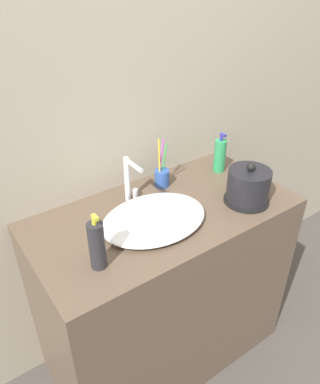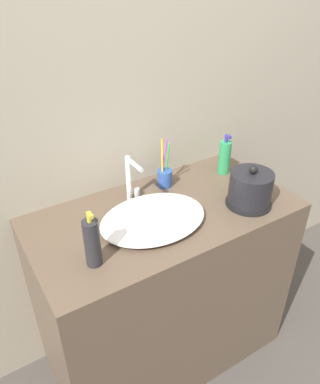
% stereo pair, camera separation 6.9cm
% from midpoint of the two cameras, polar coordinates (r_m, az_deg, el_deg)
% --- Properties ---
extents(wall_back, '(6.00, 0.04, 2.60)m').
position_cam_midpoint_polar(wall_back, '(1.53, -7.27, 15.85)').
color(wall_back, '#ADA38E').
rests_on(wall_back, ground_plane).
extents(vanity_counter, '(1.08, 0.55, 0.87)m').
position_cam_midpoint_polar(vanity_counter, '(1.78, -0.53, -14.46)').
color(vanity_counter, brown).
rests_on(vanity_counter, ground_plane).
extents(sink_basin, '(0.42, 0.32, 0.04)m').
position_cam_midpoint_polar(sink_basin, '(1.42, -2.29, -4.04)').
color(sink_basin, white).
rests_on(sink_basin, vanity_counter).
extents(faucet, '(0.06, 0.12, 0.20)m').
position_cam_midpoint_polar(faucet, '(1.50, -5.96, 2.05)').
color(faucet, silver).
rests_on(faucet, vanity_counter).
extents(electric_kettle, '(0.19, 0.19, 0.18)m').
position_cam_midpoint_polar(electric_kettle, '(1.55, 12.03, 0.67)').
color(electric_kettle, black).
rests_on(electric_kettle, vanity_counter).
extents(toothbrush_cup, '(0.06, 0.06, 0.22)m').
position_cam_midpoint_polar(toothbrush_cup, '(1.63, -0.92, 2.34)').
color(toothbrush_cup, '#2D519E').
rests_on(toothbrush_cup, vanity_counter).
extents(lotion_bottle, '(0.05, 0.05, 0.19)m').
position_cam_midpoint_polar(lotion_bottle, '(1.75, 7.98, 5.53)').
color(lotion_bottle, '#2D9956').
rests_on(lotion_bottle, vanity_counter).
extents(shampoo_bottle, '(0.05, 0.05, 0.21)m').
position_cam_midpoint_polar(shampoo_bottle, '(1.22, -11.22, -7.98)').
color(shampoo_bottle, '#28282D').
rests_on(shampoo_bottle, vanity_counter).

